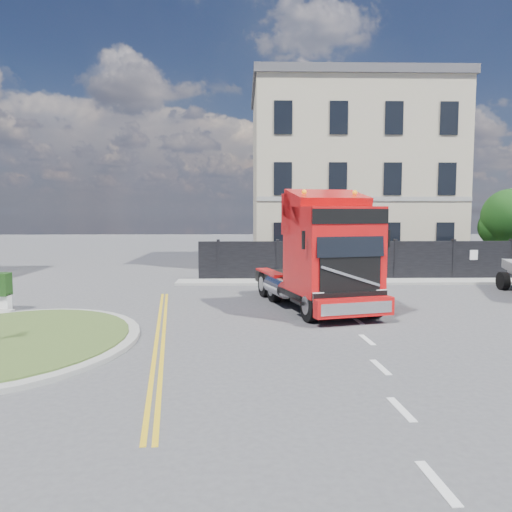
{
  "coord_description": "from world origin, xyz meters",
  "views": [
    {
      "loc": [
        -0.71,
        -16.12,
        3.52
      ],
      "look_at": [
        -0.24,
        2.97,
        1.8
      ],
      "focal_mm": 35.0,
      "sensor_mm": 36.0,
      "label": 1
    }
  ],
  "objects": [
    {
      "name": "tree",
      "position": [
        14.38,
        12.1,
        3.05
      ],
      "size": [
        3.2,
        3.2,
        4.8
      ],
      "color": "#382619",
      "rests_on": "ground"
    },
    {
      "name": "georgian_building",
      "position": [
        6.0,
        16.5,
        5.77
      ],
      "size": [
        12.3,
        10.3,
        12.8
      ],
      "color": "#B1A58D",
      "rests_on": "ground"
    },
    {
      "name": "pavement_far",
      "position": [
        6.0,
        8.1,
        0.06
      ],
      "size": [
        20.0,
        1.6,
        0.12
      ],
      "primitive_type": "cube",
      "color": "gray",
      "rests_on": "ground"
    },
    {
      "name": "traffic_island",
      "position": [
        -7.0,
        -3.0,
        0.08
      ],
      "size": [
        6.8,
        6.8,
        0.17
      ],
      "color": "gray",
      "rests_on": "ground"
    },
    {
      "name": "ground",
      "position": [
        0.0,
        0.0,
        0.0
      ],
      "size": [
        120.0,
        120.0,
        0.0
      ],
      "primitive_type": "plane",
      "color": "#424244",
      "rests_on": "ground"
    },
    {
      "name": "truck",
      "position": [
        2.11,
        1.18,
        1.85
      ],
      "size": [
        4.21,
        7.32,
        4.14
      ],
      "rotation": [
        0.0,
        0.0,
        0.25
      ],
      "color": "black",
      "rests_on": "ground"
    },
    {
      "name": "hoarding_fence",
      "position": [
        6.55,
        9.0,
        1.0
      ],
      "size": [
        18.8,
        0.25,
        2.0
      ],
      "color": "black",
      "rests_on": "ground"
    }
  ]
}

